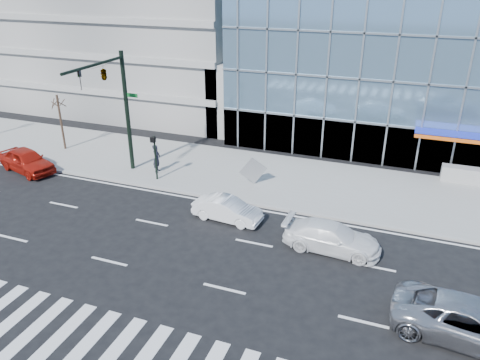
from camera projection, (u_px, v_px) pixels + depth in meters
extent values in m
plane|color=black|center=(254.00, 243.00, 23.98)|extent=(160.00, 160.00, 0.00)
cube|color=gray|center=(294.00, 181.00, 30.77)|extent=(120.00, 8.00, 0.15)
cube|color=gray|center=(257.00, 94.00, 39.99)|extent=(6.00, 8.00, 6.00)
cylinder|color=black|center=(127.00, 112.00, 30.89)|extent=(0.28, 0.28, 8.00)
cylinder|color=black|center=(94.00, 65.00, 27.01)|extent=(0.18, 5.60, 0.18)
imported|color=black|center=(80.00, 80.00, 26.07)|extent=(0.18, 0.22, 1.10)
imported|color=black|center=(104.00, 73.00, 27.94)|extent=(0.48, 2.24, 0.90)
cube|color=#0C591E|center=(131.00, 95.00, 30.25)|extent=(0.90, 0.05, 0.25)
cylinder|color=black|center=(156.00, 158.00, 30.28)|extent=(0.12, 0.12, 3.00)
cube|color=black|center=(153.00, 140.00, 29.61)|extent=(0.30, 0.25, 0.35)
cylinder|color=#332319|center=(61.00, 122.00, 35.20)|extent=(0.16, 0.16, 4.20)
ellipsoid|color=#332319|center=(58.00, 101.00, 34.50)|extent=(1.10, 1.10, 0.90)
imported|color=#B6B6BB|center=(471.00, 321.00, 17.53)|extent=(5.98, 3.22, 1.60)
imported|color=white|center=(332.00, 237.00, 23.16)|extent=(4.90, 2.14, 1.40)
imported|color=white|center=(227.00, 209.00, 25.95)|extent=(4.02, 1.69, 1.29)
imported|color=#A4170C|center=(27.00, 160.00, 32.12)|extent=(5.02, 3.13, 1.59)
imported|color=black|center=(157.00, 158.00, 31.62)|extent=(0.57, 0.77, 1.93)
cube|color=gray|center=(253.00, 171.00, 29.85)|extent=(1.65, 0.90, 1.83)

